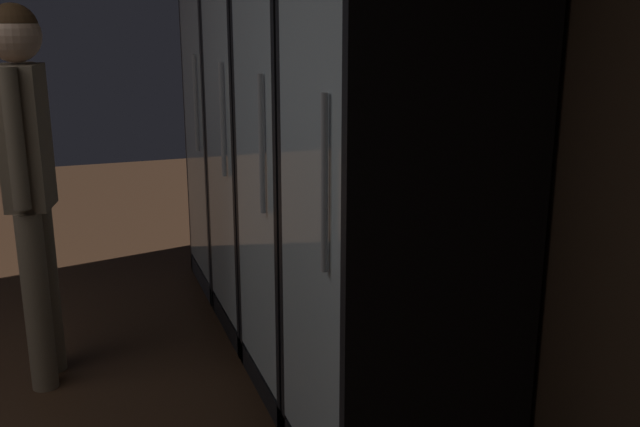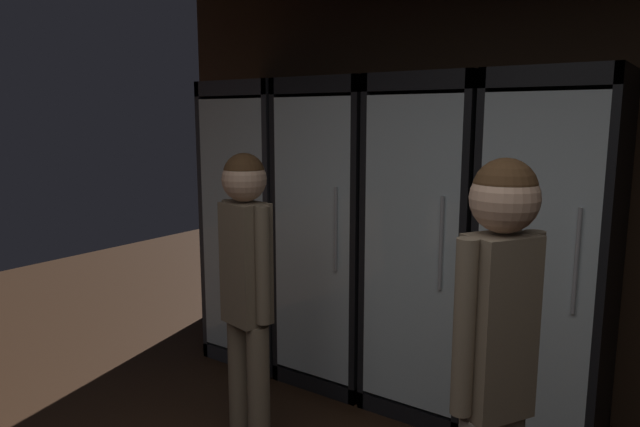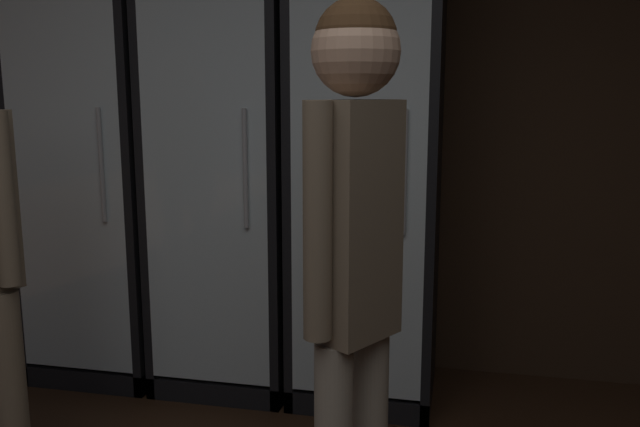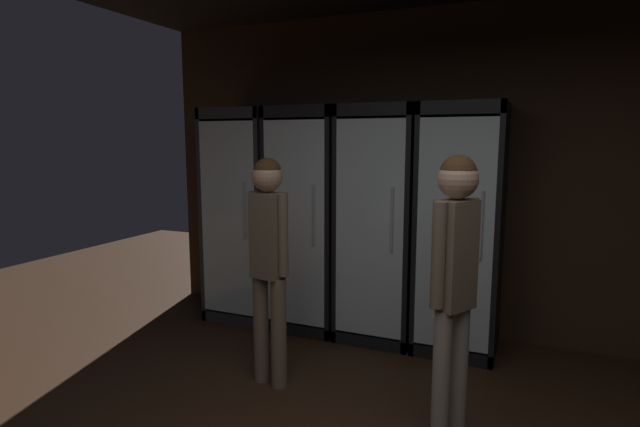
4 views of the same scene
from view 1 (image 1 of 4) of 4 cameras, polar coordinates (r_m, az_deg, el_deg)
wall_back at (r=2.36m, az=15.62°, el=11.43°), size 6.00×0.06×2.80m
cooler_far_left at (r=4.16m, az=-4.99°, el=7.43°), size 0.64×0.65×1.98m
cooler_left at (r=3.53m, az=-2.27°, el=6.08°), size 0.64×0.65×1.98m
cooler_center at (r=2.92m, az=1.54°, el=4.07°), size 0.64×0.65×1.98m
cooler_right at (r=2.33m, az=7.39°, el=0.99°), size 0.64×0.65×1.98m
shopper_near at (r=3.18m, az=-21.89°, el=3.85°), size 0.32×0.21×1.58m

